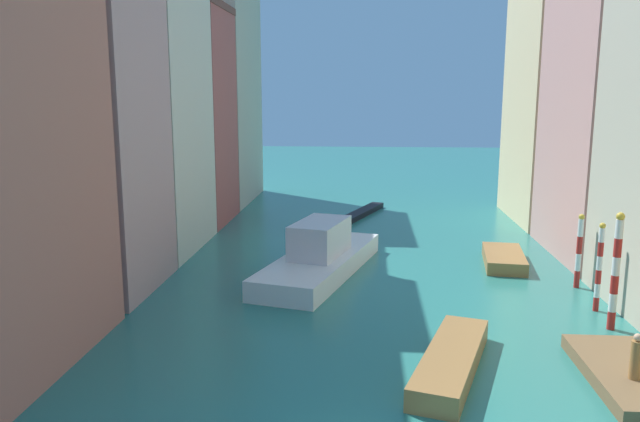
% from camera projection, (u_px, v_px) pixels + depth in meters
% --- Properties ---
extents(ground_plane, '(154.00, 154.00, 0.00)m').
position_uv_depth(ground_plane, '(372.00, 247.00, 40.26)').
color(ground_plane, '#28756B').
extents(building_left_1, '(6.17, 7.37, 16.52)m').
position_uv_depth(building_left_1, '(87.00, 124.00, 30.23)').
color(building_left_1, tan).
rests_on(building_left_1, ground).
extents(building_left_2, '(6.17, 9.30, 18.25)m').
position_uv_depth(building_left_2, '(147.00, 103.00, 38.26)').
color(building_left_2, beige).
rests_on(building_left_2, ground).
extents(building_left_3, '(6.17, 7.91, 16.25)m').
position_uv_depth(building_left_3, '(187.00, 115.00, 46.84)').
color(building_left_3, '#B25147').
rests_on(building_left_3, ground).
extents(building_left_4, '(6.17, 11.86, 19.23)m').
position_uv_depth(building_left_4, '(218.00, 95.00, 56.26)').
color(building_left_4, '#BCB299').
rests_on(building_left_4, ground).
extents(building_right_2, '(6.17, 10.54, 22.67)m').
position_uv_depth(building_right_2, '(618.00, 65.00, 36.01)').
color(building_right_2, tan).
rests_on(building_right_2, ground).
extents(building_right_3, '(6.17, 11.08, 20.79)m').
position_uv_depth(building_right_3, '(559.00, 84.00, 47.13)').
color(building_right_3, beige).
rests_on(building_right_3, ground).
extents(waterfront_dock, '(3.40, 6.04, 0.51)m').
position_uv_depth(waterfront_dock, '(639.00, 376.00, 21.27)').
color(waterfront_dock, brown).
rests_on(waterfront_dock, ground).
extents(person_on_dock, '(0.36, 0.36, 1.57)m').
position_uv_depth(person_on_dock, '(636.00, 358.00, 20.36)').
color(person_on_dock, olive).
rests_on(person_on_dock, waterfront_dock).
extents(mooring_pole_0, '(0.35, 0.35, 5.00)m').
position_uv_depth(mooring_pole_0, '(616.00, 270.00, 25.69)').
color(mooring_pole_0, red).
rests_on(mooring_pole_0, ground).
extents(mooring_pole_1, '(0.28, 0.28, 4.10)m').
position_uv_depth(mooring_pole_1, '(599.00, 266.00, 28.00)').
color(mooring_pole_1, red).
rests_on(mooring_pole_1, ground).
extents(mooring_pole_2, '(0.30, 0.30, 3.82)m').
position_uv_depth(mooring_pole_2, '(579.00, 250.00, 31.42)').
color(mooring_pole_2, red).
rests_on(mooring_pole_2, ground).
extents(vaporetto_white, '(6.51, 12.34, 2.93)m').
position_uv_depth(vaporetto_white, '(320.00, 256.00, 34.13)').
color(vaporetto_white, white).
rests_on(vaporetto_white, ground).
extents(gondola_black, '(4.19, 9.57, 0.41)m').
position_uv_depth(gondola_black, '(359.00, 214.00, 49.91)').
color(gondola_black, black).
rests_on(gondola_black, ground).
extents(motorboat_0, '(3.70, 7.23, 0.79)m').
position_uv_depth(motorboat_0, '(451.00, 361.00, 22.13)').
color(motorboat_0, olive).
rests_on(motorboat_0, ground).
extents(motorboat_1, '(2.74, 5.24, 0.73)m').
position_uv_depth(motorboat_1, '(504.00, 259.00, 35.94)').
color(motorboat_1, olive).
rests_on(motorboat_1, ground).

